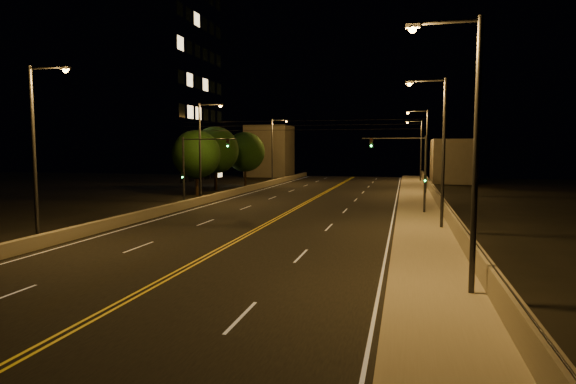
% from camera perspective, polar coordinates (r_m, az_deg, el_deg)
% --- Properties ---
extents(ground, '(160.00, 160.00, 0.00)m').
position_cam_1_polar(ground, '(16.59, -22.71, -14.02)').
color(ground, black).
rests_on(ground, ground).
extents(road, '(18.00, 120.00, 0.02)m').
position_cam_1_polar(road, '(34.30, -2.46, -3.78)').
color(road, black).
rests_on(road, ground).
extents(sidewalk, '(3.60, 120.00, 0.30)m').
position_cam_1_polar(sidewalk, '(32.98, 15.92, -4.09)').
color(sidewalk, gray).
rests_on(sidewalk, ground).
extents(curb, '(0.14, 120.00, 0.15)m').
position_cam_1_polar(curb, '(32.97, 12.66, -4.15)').
color(curb, gray).
rests_on(curb, ground).
extents(parapet_wall, '(0.30, 120.00, 1.00)m').
position_cam_1_polar(parapet_wall, '(32.99, 18.82, -3.03)').
color(parapet_wall, gray).
rests_on(parapet_wall, sidewalk).
extents(jersey_barrier, '(0.45, 120.00, 0.73)m').
position_cam_1_polar(jersey_barrier, '(38.02, -16.47, -2.57)').
color(jersey_barrier, gray).
rests_on(jersey_barrier, ground).
extents(distant_building_right, '(6.00, 10.00, 6.81)m').
position_cam_1_polar(distant_building_right, '(80.52, 18.78, 3.51)').
color(distant_building_right, slate).
rests_on(distant_building_right, ground).
extents(distant_building_left, '(8.00, 8.00, 9.70)m').
position_cam_1_polar(distant_building_left, '(92.89, -2.19, 4.85)').
color(distant_building_left, slate).
rests_on(distant_building_left, ground).
extents(parapet_rail, '(0.06, 120.00, 0.06)m').
position_cam_1_polar(parapet_rail, '(32.92, 18.84, -2.11)').
color(parapet_rail, black).
rests_on(parapet_rail, parapet_wall).
extents(lane_markings, '(17.32, 116.00, 0.00)m').
position_cam_1_polar(lane_markings, '(34.23, -2.49, -3.78)').
color(lane_markings, silver).
rests_on(lane_markings, road).
extents(streetlight_0, '(2.55, 0.28, 9.77)m').
position_cam_1_polar(streetlight_0, '(17.65, 20.59, 5.69)').
color(streetlight_0, '#2D2D33').
rests_on(streetlight_0, ground).
extents(streetlight_1, '(2.55, 0.28, 9.77)m').
position_cam_1_polar(streetlight_1, '(32.13, 17.51, 5.39)').
color(streetlight_1, '#2D2D33').
rests_on(streetlight_1, ground).
extents(streetlight_2, '(2.55, 0.28, 9.77)m').
position_cam_1_polar(streetlight_2, '(57.54, 15.86, 5.22)').
color(streetlight_2, '#2D2D33').
rests_on(streetlight_2, ground).
extents(streetlight_3, '(2.55, 0.28, 9.77)m').
position_cam_1_polar(streetlight_3, '(78.64, 15.30, 5.17)').
color(streetlight_3, '#2D2D33').
rests_on(streetlight_3, ground).
extents(streetlight_4, '(2.55, 0.28, 9.77)m').
position_cam_1_polar(streetlight_4, '(29.47, -27.55, 5.09)').
color(streetlight_4, '#2D2D33').
rests_on(streetlight_4, ground).
extents(streetlight_5, '(2.55, 0.28, 9.77)m').
position_cam_1_polar(streetlight_5, '(48.08, -10.11, 5.39)').
color(streetlight_5, '#2D2D33').
rests_on(streetlight_5, ground).
extents(streetlight_6, '(2.55, 0.28, 9.77)m').
position_cam_1_polar(streetlight_6, '(73.00, -1.69, 5.36)').
color(streetlight_6, '#2D2D33').
rests_on(streetlight_6, ground).
extents(traffic_signal_right, '(5.11, 0.31, 6.37)m').
position_cam_1_polar(traffic_signal_right, '(39.49, 14.56, 3.05)').
color(traffic_signal_right, '#2D2D33').
rests_on(traffic_signal_right, ground).
extents(traffic_signal_left, '(5.11, 0.31, 6.37)m').
position_cam_1_polar(traffic_signal_left, '(43.52, -11.14, 3.30)').
color(traffic_signal_left, '#2D2D33').
rests_on(traffic_signal_left, ground).
extents(overhead_wires, '(22.00, 0.03, 0.83)m').
position_cam_1_polar(overhead_wires, '(43.14, 1.05, 7.90)').
color(overhead_wires, black).
extents(building_tower, '(24.00, 15.00, 32.85)m').
position_cam_1_polar(building_tower, '(71.62, -19.28, 13.32)').
color(building_tower, slate).
rests_on(building_tower, ground).
extents(tree_0, '(5.50, 5.50, 7.45)m').
position_cam_1_polar(tree_0, '(55.68, -10.79, 4.41)').
color(tree_0, black).
rests_on(tree_0, ground).
extents(tree_1, '(6.03, 6.03, 8.17)m').
position_cam_1_polar(tree_1, '(62.92, -8.61, 4.93)').
color(tree_1, black).
rests_on(tree_1, ground).
extents(tree_2, '(5.72, 5.72, 7.75)m').
position_cam_1_polar(tree_2, '(69.66, -5.12, 4.76)').
color(tree_2, black).
rests_on(tree_2, ground).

